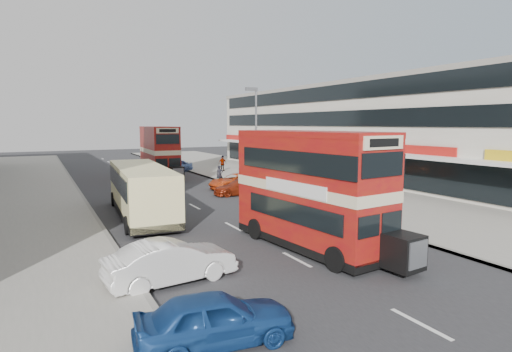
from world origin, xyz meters
TOP-DOWN VIEW (x-y plane):
  - ground at (0.00, 0.00)m, footprint 160.00×160.00m
  - road_surface at (0.00, 20.00)m, footprint 12.00×90.00m
  - pavement_right at (12.00, 20.00)m, footprint 12.00×90.00m
  - kerb_left at (-6.10, 20.00)m, footprint 0.20×90.00m
  - kerb_right at (6.10, 20.00)m, footprint 0.20×90.00m
  - commercial_row at (19.95, 22.00)m, footprint 9.90×46.20m
  - wooded_hill at (85.00, 45.00)m, footprint 172.80×230.40m
  - street_lamp at (6.52, 18.00)m, footprint 1.00×0.20m
  - bus_main at (1.37, 3.07)m, footprint 3.24×8.87m
  - bus_second at (1.87, 29.50)m, footprint 2.84×8.98m
  - coach at (-3.64, 12.69)m, footprint 3.31×10.35m
  - car_left_near at (-5.25, -2.42)m, footprint 4.02×2.01m
  - car_left_front at (-5.04, 2.00)m, footprint 4.51×1.99m
  - car_right_a at (4.56, 16.73)m, footprint 4.15×1.93m
  - car_right_b at (5.43, 19.43)m, footprint 4.72×2.52m
  - car_right_c at (4.67, 33.89)m, footprint 4.12×2.00m
  - pedestrian_near at (7.86, 12.75)m, footprint 0.73×0.53m
  - pedestrian_far at (9.20, 30.92)m, footprint 1.06×0.59m
  - cyclist at (4.50, 20.54)m, footprint 0.82×1.80m

SIDE VIEW (x-z plane):
  - ground at x=0.00m, z-range 0.00..0.00m
  - wooded_hill at x=85.00m, z-range -10.00..10.00m
  - road_surface at x=0.00m, z-range 0.00..0.01m
  - pavement_right at x=12.00m, z-range 0.00..0.15m
  - kerb_left at x=-6.10m, z-range -0.01..0.15m
  - kerb_right at x=6.10m, z-range -0.01..0.15m
  - car_right_a at x=4.56m, z-range 0.00..1.17m
  - cyclist at x=4.50m, z-range -0.32..1.56m
  - car_right_b at x=5.43m, z-range 0.00..1.26m
  - car_left_near at x=-5.25m, z-range 0.00..1.31m
  - car_right_c at x=4.67m, z-range 0.00..1.35m
  - car_left_front at x=-5.04m, z-range 0.00..1.44m
  - pedestrian_far at x=9.20m, z-range 0.15..1.85m
  - pedestrian_near at x=7.86m, z-range 0.15..2.02m
  - coach at x=-3.64m, z-range 0.24..2.94m
  - bus_main at x=1.37m, z-range 0.13..4.98m
  - bus_second at x=1.87m, z-range 0.13..5.02m
  - commercial_row at x=19.95m, z-range 0.05..9.35m
  - street_lamp at x=6.52m, z-range 0.72..8.85m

